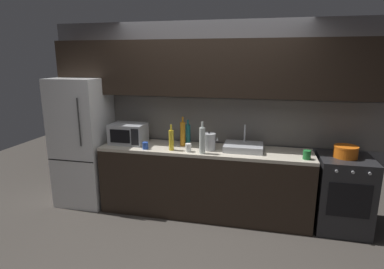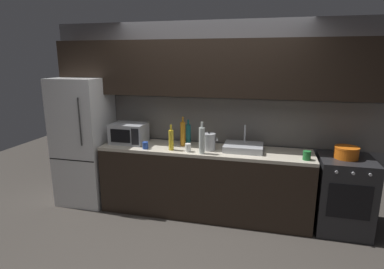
{
  "view_description": "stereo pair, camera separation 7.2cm",
  "coord_description": "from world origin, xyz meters",
  "px_view_note": "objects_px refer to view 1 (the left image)",
  "views": [
    {
      "loc": [
        0.72,
        -2.89,
        2.02
      ],
      "look_at": [
        -0.16,
        0.9,
        1.07
      ],
      "focal_mm": 29.3,
      "sensor_mm": 36.0,
      "label": 1
    },
    {
      "loc": [
        0.79,
        -2.87,
        2.02
      ],
      "look_at": [
        -0.16,
        0.9,
        1.07
      ],
      "focal_mm": 29.3,
      "sensor_mm": 36.0,
      "label": 2
    }
  ],
  "objects_px": {
    "oven_range": "(342,193)",
    "mug_white": "(188,148)",
    "refrigerator": "(83,142)",
    "wine_bottle_yellow": "(171,140)",
    "wine_bottle_amber": "(183,134)",
    "kettle": "(209,142)",
    "mug_green": "(307,155)",
    "microwave": "(128,133)",
    "mug_blue": "(145,146)",
    "wine_bottle_clear": "(202,140)",
    "cooking_pot": "(346,152)",
    "wine_bottle_teal": "(188,134)"
  },
  "relations": [
    {
      "from": "kettle",
      "to": "wine_bottle_amber",
      "type": "bearing_deg",
      "value": 163.99
    },
    {
      "from": "wine_bottle_yellow",
      "to": "wine_bottle_teal",
      "type": "height_order",
      "value": "wine_bottle_teal"
    },
    {
      "from": "wine_bottle_yellow",
      "to": "wine_bottle_amber",
      "type": "height_order",
      "value": "wine_bottle_amber"
    },
    {
      "from": "mug_white",
      "to": "wine_bottle_clear",
      "type": "bearing_deg",
      "value": -11.08
    },
    {
      "from": "microwave",
      "to": "wine_bottle_clear",
      "type": "height_order",
      "value": "wine_bottle_clear"
    },
    {
      "from": "microwave",
      "to": "wine_bottle_teal",
      "type": "bearing_deg",
      "value": 12.11
    },
    {
      "from": "wine_bottle_yellow",
      "to": "mug_green",
      "type": "bearing_deg",
      "value": -0.1
    },
    {
      "from": "oven_range",
      "to": "mug_blue",
      "type": "bearing_deg",
      "value": -175.39
    },
    {
      "from": "refrigerator",
      "to": "mug_green",
      "type": "relative_size",
      "value": 17.11
    },
    {
      "from": "refrigerator",
      "to": "mug_blue",
      "type": "height_order",
      "value": "refrigerator"
    },
    {
      "from": "refrigerator",
      "to": "oven_range",
      "type": "height_order",
      "value": "refrigerator"
    },
    {
      "from": "microwave",
      "to": "kettle",
      "type": "bearing_deg",
      "value": -3.33
    },
    {
      "from": "microwave",
      "to": "kettle",
      "type": "xyz_separation_m",
      "value": [
        1.12,
        -0.06,
        -0.03
      ]
    },
    {
      "from": "oven_range",
      "to": "mug_white",
      "type": "xyz_separation_m",
      "value": [
        -1.85,
        -0.18,
        0.5
      ]
    },
    {
      "from": "oven_range",
      "to": "wine_bottle_yellow",
      "type": "relative_size",
      "value": 2.77
    },
    {
      "from": "kettle",
      "to": "wine_bottle_amber",
      "type": "distance_m",
      "value": 0.39
    },
    {
      "from": "kettle",
      "to": "cooking_pot",
      "type": "distance_m",
      "value": 1.6
    },
    {
      "from": "wine_bottle_teal",
      "to": "mug_green",
      "type": "bearing_deg",
      "value": -13.61
    },
    {
      "from": "wine_bottle_clear",
      "to": "cooking_pot",
      "type": "xyz_separation_m",
      "value": [
        1.66,
        0.22,
        -0.1
      ]
    },
    {
      "from": "mug_green",
      "to": "wine_bottle_clear",
      "type": "bearing_deg",
      "value": -177.69
    },
    {
      "from": "mug_white",
      "to": "microwave",
      "type": "bearing_deg",
      "value": 167.03
    },
    {
      "from": "wine_bottle_yellow",
      "to": "kettle",
      "type": "bearing_deg",
      "value": 15.05
    },
    {
      "from": "microwave",
      "to": "mug_blue",
      "type": "bearing_deg",
      "value": -33.53
    },
    {
      "from": "oven_range",
      "to": "mug_green",
      "type": "distance_m",
      "value": 0.71
    },
    {
      "from": "mug_blue",
      "to": "wine_bottle_teal",
      "type": "bearing_deg",
      "value": 39.52
    },
    {
      "from": "wine_bottle_teal",
      "to": "wine_bottle_clear",
      "type": "bearing_deg",
      "value": -55.85
    },
    {
      "from": "wine_bottle_clear",
      "to": "refrigerator",
      "type": "bearing_deg",
      "value": 172.79
    },
    {
      "from": "mug_green",
      "to": "mug_white",
      "type": "distance_m",
      "value": 1.39
    },
    {
      "from": "microwave",
      "to": "mug_white",
      "type": "relative_size",
      "value": 4.51
    },
    {
      "from": "mug_white",
      "to": "wine_bottle_amber",
      "type": "bearing_deg",
      "value": 118.81
    },
    {
      "from": "mug_blue",
      "to": "oven_range",
      "type": "bearing_deg",
      "value": 4.61
    },
    {
      "from": "refrigerator",
      "to": "wine_bottle_yellow",
      "type": "height_order",
      "value": "refrigerator"
    },
    {
      "from": "oven_range",
      "to": "microwave",
      "type": "distance_m",
      "value": 2.8
    },
    {
      "from": "oven_range",
      "to": "cooking_pot",
      "type": "xyz_separation_m",
      "value": [
        -0.02,
        0.0,
        0.52
      ]
    },
    {
      "from": "cooking_pot",
      "to": "kettle",
      "type": "bearing_deg",
      "value": -178.33
    },
    {
      "from": "wine_bottle_amber",
      "to": "kettle",
      "type": "bearing_deg",
      "value": -16.01
    },
    {
      "from": "wine_bottle_amber",
      "to": "microwave",
      "type": "bearing_deg",
      "value": -176.9
    },
    {
      "from": "wine_bottle_yellow",
      "to": "wine_bottle_clear",
      "type": "relative_size",
      "value": 0.83
    },
    {
      "from": "wine_bottle_clear",
      "to": "cooking_pot",
      "type": "height_order",
      "value": "wine_bottle_clear"
    },
    {
      "from": "refrigerator",
      "to": "cooking_pot",
      "type": "distance_m",
      "value": 3.4
    },
    {
      "from": "wine_bottle_amber",
      "to": "wine_bottle_clear",
      "type": "bearing_deg",
      "value": -41.57
    },
    {
      "from": "wine_bottle_yellow",
      "to": "mug_green",
      "type": "height_order",
      "value": "wine_bottle_yellow"
    },
    {
      "from": "oven_range",
      "to": "wine_bottle_teal",
      "type": "relative_size",
      "value": 2.75
    },
    {
      "from": "kettle",
      "to": "wine_bottle_teal",
      "type": "relative_size",
      "value": 0.72
    },
    {
      "from": "mug_white",
      "to": "oven_range",
      "type": "bearing_deg",
      "value": 5.66
    },
    {
      "from": "mug_green",
      "to": "kettle",
      "type": "bearing_deg",
      "value": 173.81
    },
    {
      "from": "oven_range",
      "to": "mug_white",
      "type": "relative_size",
      "value": 8.82
    },
    {
      "from": "wine_bottle_amber",
      "to": "mug_white",
      "type": "xyz_separation_m",
      "value": [
        0.13,
        -0.24,
        -0.11
      ]
    },
    {
      "from": "microwave",
      "to": "wine_bottle_amber",
      "type": "distance_m",
      "value": 0.75
    },
    {
      "from": "kettle",
      "to": "mug_green",
      "type": "height_order",
      "value": "kettle"
    }
  ]
}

